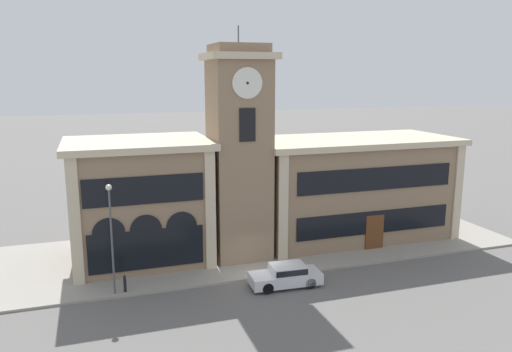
{
  "coord_description": "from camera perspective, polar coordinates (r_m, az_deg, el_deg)",
  "views": [
    {
      "loc": [
        -9.76,
        -28.77,
        13.03
      ],
      "look_at": [
        0.61,
        2.57,
        6.34
      ],
      "focal_mm": 35.0,
      "sensor_mm": 36.0,
      "label": 1
    }
  ],
  "objects": [
    {
      "name": "ground_plane",
      "position": [
        33.06,
        0.41,
        -11.75
      ],
      "size": [
        300.0,
        300.0,
        0.0
      ],
      "primitive_type": "plane",
      "color": "#605E5B"
    },
    {
      "name": "sidewalk_kerb",
      "position": [
        38.26,
        -2.45,
        -8.34
      ],
      "size": [
        43.44,
        11.76,
        0.15
      ],
      "color": "gray",
      "rests_on": "ground_plane"
    },
    {
      "name": "clock_tower",
      "position": [
        35.11,
        -1.93,
        2.55
      ],
      "size": [
        4.59,
        4.59,
        16.29
      ],
      "color": "#897056",
      "rests_on": "ground_plane"
    },
    {
      "name": "town_hall_left_wing",
      "position": [
        36.08,
        -13.13,
        -2.76
      ],
      "size": [
        9.89,
        7.89,
        8.65
      ],
      "color": "#897056",
      "rests_on": "ground_plane"
    },
    {
      "name": "town_hall_right_wing",
      "position": [
        41.09,
        10.92,
        -1.31
      ],
      "size": [
        16.18,
        7.89,
        8.14
      ],
      "color": "#897056",
      "rests_on": "ground_plane"
    },
    {
      "name": "parked_car_near",
      "position": [
        31.91,
        3.46,
        -11.23
      ],
      "size": [
        4.54,
        2.01,
        1.39
      ],
      "rotation": [
        0.0,
        0.0,
        3.09
      ],
      "color": "silver",
      "rests_on": "ground_plane"
    },
    {
      "name": "street_lamp",
      "position": [
        30.46,
        -16.25,
        -5.35
      ],
      "size": [
        0.36,
        0.36,
        6.72
      ],
      "color": "#4C4C51",
      "rests_on": "sidewalk_kerb"
    },
    {
      "name": "bollard",
      "position": [
        31.8,
        -14.76,
        -11.82
      ],
      "size": [
        0.18,
        0.18,
        1.06
      ],
      "color": "black",
      "rests_on": "sidewalk_kerb"
    }
  ]
}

